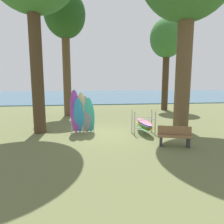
# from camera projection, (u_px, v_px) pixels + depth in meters

# --- Properties ---
(ground_plane) EXTENTS (80.00, 80.00, 0.00)m
(ground_plane) POSITION_uv_depth(u_px,v_px,m) (104.00, 134.00, 10.52)
(ground_plane) COLOR #60663D
(lake_water) EXTENTS (80.00, 36.00, 0.10)m
(lake_water) POSITION_uv_depth(u_px,v_px,m) (90.00, 95.00, 40.96)
(lake_water) COLOR #38607A
(lake_water) RESTS_ON ground
(tree_mid_behind) EXTENTS (3.13, 3.13, 8.53)m
(tree_mid_behind) POSITION_uv_depth(u_px,v_px,m) (167.00, 40.00, 18.48)
(tree_mid_behind) COLOR #42301E
(tree_mid_behind) RESTS_ON ground
(tree_far_left_back) EXTENTS (3.09, 3.09, 9.55)m
(tree_far_left_back) POSITION_uv_depth(u_px,v_px,m) (65.00, 18.00, 15.08)
(tree_far_left_back) COLOR brown
(tree_far_left_back) RESTS_ON ground
(leaning_board_pile) EXTENTS (1.37, 0.81, 2.34)m
(leaning_board_pile) POSITION_uv_depth(u_px,v_px,m) (82.00, 114.00, 10.50)
(leaning_board_pile) COLOR purple
(leaning_board_pile) RESTS_ON ground
(board_storage_rack) EXTENTS (1.15, 2.13, 1.25)m
(board_storage_rack) POSITION_uv_depth(u_px,v_px,m) (144.00, 124.00, 10.57)
(board_storage_rack) COLOR #9EA0A5
(board_storage_rack) RESTS_ON ground
(park_bench) EXTENTS (1.46, 0.80, 0.85)m
(park_bench) POSITION_uv_depth(u_px,v_px,m) (174.00, 136.00, 8.51)
(park_bench) COLOR #2D2D33
(park_bench) RESTS_ON ground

